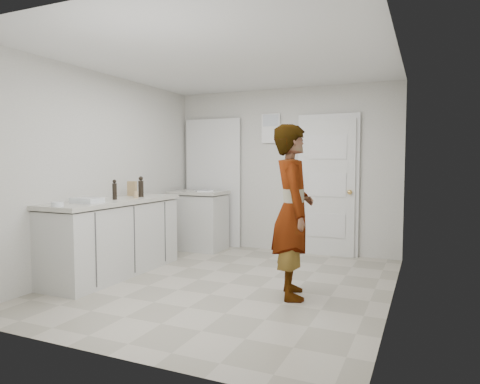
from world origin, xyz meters
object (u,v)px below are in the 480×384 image
at_px(person, 293,211).
at_px(cake_mix_box, 132,189).
at_px(oil_cruet_a, 141,187).
at_px(egg_bowl, 57,204).
at_px(spice_jar, 136,195).
at_px(baking_dish, 87,200).
at_px(oil_cruet_b, 115,190).

bearing_deg(person, cake_mix_box, 55.75).
bearing_deg(oil_cruet_a, egg_bowl, -92.11).
relative_size(spice_jar, egg_bowl, 0.70).
relative_size(cake_mix_box, baking_dish, 0.62).
bearing_deg(cake_mix_box, person, -15.09).
bearing_deg(person, oil_cruet_b, 68.81).
xyz_separation_m(cake_mix_box, spice_jar, (0.28, -0.28, -0.06)).
bearing_deg(egg_bowl, baking_dish, 92.35).
height_order(cake_mix_box, egg_bowl, cake_mix_box).
height_order(cake_mix_box, baking_dish, cake_mix_box).
height_order(person, egg_bowl, person).
bearing_deg(oil_cruet_a, oil_cruet_b, -97.30).
distance_m(oil_cruet_b, egg_bowl, 0.89).
relative_size(oil_cruet_b, egg_bowl, 1.98).
bearing_deg(oil_cruet_b, baking_dish, -91.28).
relative_size(baking_dish, egg_bowl, 2.58).
distance_m(spice_jar, oil_cruet_b, 0.29).
bearing_deg(egg_bowl, spice_jar, 84.77).
relative_size(oil_cruet_a, oil_cruet_b, 1.11).
bearing_deg(oil_cruet_a, baking_dish, -94.28).
relative_size(cake_mix_box, spice_jar, 2.29).
bearing_deg(oil_cruet_a, cake_mix_box, 155.27).
bearing_deg(baking_dish, cake_mix_box, 98.75).
xyz_separation_m(cake_mix_box, baking_dish, (0.15, -0.99, -0.07)).
distance_m(person, oil_cruet_a, 2.20).
xyz_separation_m(cake_mix_box, oil_cruet_b, (0.16, -0.54, 0.02)).
distance_m(oil_cruet_a, oil_cruet_b, 0.45).
bearing_deg(oil_cruet_a, person, -9.97).
bearing_deg(oil_cruet_b, oil_cruet_a, 82.70).
distance_m(cake_mix_box, spice_jar, 0.40).
height_order(oil_cruet_a, egg_bowl, oil_cruet_a).
bearing_deg(person, oil_cruet_a, 57.20).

